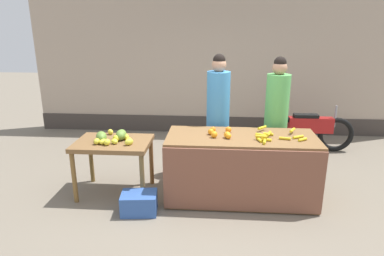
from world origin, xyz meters
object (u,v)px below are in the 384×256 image
(parked_motorcycle, at_px, (310,130))
(produce_crate, at_px, (139,203))
(vendor_woman_blue_shirt, at_px, (218,117))
(produce_sack, at_px, (175,159))
(vendor_woman_green_shirt, at_px, (276,119))

(parked_motorcycle, distance_m, produce_crate, 3.61)
(vendor_woman_blue_shirt, bearing_deg, produce_sack, -177.60)
(produce_sack, bearing_deg, produce_crate, -105.08)
(produce_crate, distance_m, produce_sack, 1.19)
(vendor_woman_blue_shirt, height_order, produce_sack, vendor_woman_blue_shirt)
(vendor_woman_green_shirt, bearing_deg, produce_sack, -178.10)
(vendor_woman_green_shirt, relative_size, parked_motorcycle, 1.15)
(vendor_woman_green_shirt, bearing_deg, produce_crate, -146.96)
(vendor_woman_green_shirt, height_order, parked_motorcycle, vendor_woman_green_shirt)
(vendor_woman_green_shirt, distance_m, parked_motorcycle, 1.58)
(vendor_woman_blue_shirt, height_order, produce_crate, vendor_woman_blue_shirt)
(produce_crate, bearing_deg, produce_sack, 74.92)
(vendor_woman_blue_shirt, distance_m, produce_crate, 1.72)
(parked_motorcycle, relative_size, produce_crate, 3.64)
(vendor_woman_blue_shirt, distance_m, vendor_woman_green_shirt, 0.86)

